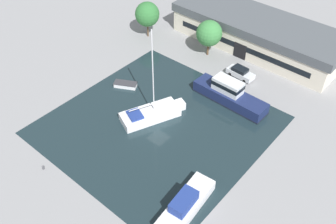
# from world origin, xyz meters

# --- Properties ---
(ground_plane) EXTENTS (440.00, 440.00, 0.00)m
(ground_plane) POSITION_xyz_m (0.00, 0.00, 0.00)
(ground_plane) COLOR gray
(water_canal) EXTENTS (27.36, 27.54, 0.01)m
(water_canal) POSITION_xyz_m (0.00, 0.00, 0.00)
(water_canal) COLOR #19282D
(water_canal) RESTS_ON ground
(warehouse_building) EXTENTS (30.72, 11.37, 5.33)m
(warehouse_building) POSITION_xyz_m (-0.50, 26.81, 2.69)
(warehouse_building) COLOR beige
(warehouse_building) RESTS_ON ground
(quay_tree_near_building) EXTENTS (4.38, 4.38, 6.35)m
(quay_tree_near_building) POSITION_xyz_m (-5.32, 18.89, 4.16)
(quay_tree_near_building) COLOR brown
(quay_tree_near_building) RESTS_ON ground
(quay_tree_by_water) EXTENTS (4.41, 4.41, 6.62)m
(quay_tree_by_water) POSITION_xyz_m (-17.49, 16.84, 4.41)
(quay_tree_by_water) COLOR brown
(quay_tree_by_water) RESTS_ON ground
(parked_car) EXTENTS (4.60, 2.12, 1.69)m
(parked_car) POSITION_xyz_m (2.51, 16.92, 0.85)
(parked_car) COLOR silver
(parked_car) RESTS_ON ground
(sailboat_moored) EXTENTS (6.24, 9.59, 13.78)m
(sailboat_moored) POSITION_xyz_m (-1.80, 0.59, 0.71)
(sailboat_moored) COLOR white
(sailboat_moored) RESTS_ON water_canal
(motor_cruiser) EXTENTS (11.65, 3.38, 3.64)m
(motor_cruiser) POSITION_xyz_m (4.52, 10.59, 1.32)
(motor_cruiser) COLOR #19234C
(motor_cruiser) RESTS_ON water_canal
(small_dinghy) EXTENTS (3.82, 2.97, 0.72)m
(small_dinghy) POSITION_xyz_m (-9.64, 3.22, 0.37)
(small_dinghy) COLOR white
(small_dinghy) RESTS_ON water_canal
(cabin_boat) EXTENTS (3.37, 8.73, 2.66)m
(cabin_boat) POSITION_xyz_m (11.37, -8.32, 0.98)
(cabin_boat) COLOR silver
(cabin_boat) RESTS_ON water_canal
(mooring_bollard) EXTENTS (0.29, 0.29, 0.57)m
(mooring_bollard) POSITION_xyz_m (-5.49, -15.00, 0.30)
(mooring_bollard) COLOR #47474C
(mooring_bollard) RESTS_ON ground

